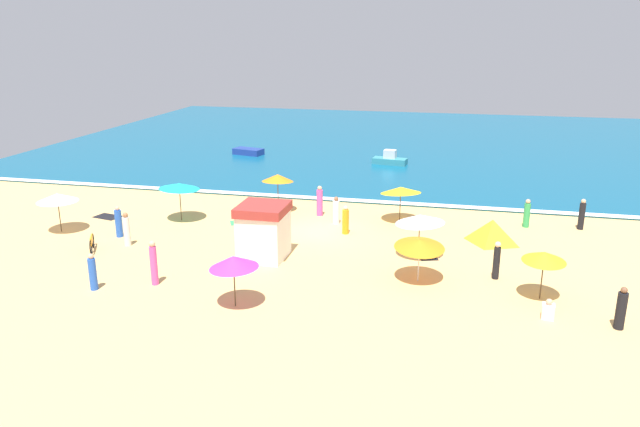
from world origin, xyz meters
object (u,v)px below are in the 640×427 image
lifeguard_cabana (263,231)px  beachgoer_12 (621,309)px  beachgoer_7 (127,230)px  beachgoer_2 (320,202)px  beachgoer_4 (336,211)px  beachgoer_6 (119,223)px  beachgoer_10 (346,221)px  beachgoer_5 (154,263)px  beachgoer_11 (548,310)px  beachgoer_3 (527,214)px  beachgoer_8 (497,261)px  beach_umbrella_1 (401,190)px  beach_umbrella_2 (420,244)px  parked_bicycle (92,243)px  beachgoer_1 (93,273)px  beach_umbrella_0 (278,178)px  small_boat_1 (390,160)px  beach_tent (492,231)px  beachgoer_0 (582,215)px  beach_umbrella_6 (420,219)px  beach_umbrella_7 (57,198)px  beach_umbrella_3 (234,262)px  beachgoer_9 (270,229)px  beach_umbrella_5 (179,186)px  small_boat_0 (248,151)px

lifeguard_cabana → beachgoer_12: (14.63, -3.94, -0.57)m
beachgoer_7 → beachgoer_2: bearing=41.1°
beachgoer_4 → beachgoer_6: beachgoer_6 is taller
beachgoer_2 → beachgoer_10: (2.06, -2.88, -0.12)m
beachgoer_5 → beachgoer_11: 15.77m
beachgoer_3 → beachgoer_8: size_ratio=0.93×
beachgoer_8 → beach_umbrella_1: bearing=123.8°
beach_umbrella_2 → beachgoer_6: size_ratio=1.63×
parked_bicycle → beachgoer_7: size_ratio=0.95×
beachgoer_1 → beachgoer_12: (20.34, 1.16, 0.01)m
beach_umbrella_0 → parked_bicycle: size_ratio=1.43×
lifeguard_cabana → beachgoer_5: (-3.50, -4.05, -0.37)m
beachgoer_1 → beachgoer_10: (8.80, 9.41, -0.03)m
beachgoer_4 → small_boat_1: size_ratio=0.55×
parked_bicycle → beachgoer_11: bearing=-7.4°
beach_tent → beachgoer_0: (4.77, 3.38, 0.19)m
beachgoer_3 → beachgoer_4: 10.35m
beach_umbrella_6 → beachgoer_5: beach_umbrella_6 is taller
beachgoer_2 → beachgoer_5: 12.12m
beach_umbrella_2 → parked_bicycle: 15.79m
beach_umbrella_7 → beachgoer_12: bearing=-11.1°
beach_umbrella_3 → beachgoer_3: size_ratio=1.35×
beach_umbrella_7 → beachgoer_12: 26.89m
beachgoer_12 → beachgoer_7: bearing=169.6°
beach_umbrella_3 → beachgoer_0: bearing=41.7°
beachgoer_12 → beach_umbrella_0: bearing=145.0°
beach_umbrella_2 → beachgoer_8: bearing=17.4°
beach_umbrella_6 → beachgoer_0: size_ratio=1.60×
beachgoer_9 → beach_umbrella_5: bearing=166.5°
lifeguard_cabana → parked_bicycle: size_ratio=1.59×
beachgoer_6 → small_boat_0: bearing=91.6°
beachgoer_1 → beachgoer_0: bearing=31.7°
parked_bicycle → beachgoer_12: size_ratio=1.01×
lifeguard_cabana → parked_bicycle: lifeguard_cabana is taller
beachgoer_5 → beachgoer_6: (-4.75, 5.25, -0.19)m
beach_umbrella_5 → beachgoer_3: size_ratio=2.00×
beachgoer_4 → small_boat_0: (-11.12, 17.02, -0.36)m
beachgoer_11 → small_boat_1: (-8.85, 25.41, 0.14)m
beach_umbrella_2 → beachgoer_11: bearing=-26.6°
beachgoer_10 → small_boat_1: size_ratio=0.55×
beachgoer_4 → beachgoer_5: bearing=-120.0°
beachgoer_6 → beachgoer_0: bearing=15.8°
beach_umbrella_3 → beach_umbrella_1: bearing=67.4°
beach_umbrella_7 → beachgoer_8: bearing=-3.7°
beach_umbrella_1 → beachgoer_6: size_ratio=1.91×
beachgoer_0 → beachgoer_2: size_ratio=0.96×
beach_umbrella_6 → parked_bicycle: bearing=-170.4°
lifeguard_cabana → beachgoer_4: lifeguard_cabana is taller
beachgoer_4 → beachgoer_12: size_ratio=0.95×
beach_umbrella_6 → beachgoer_1: bearing=-152.2°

